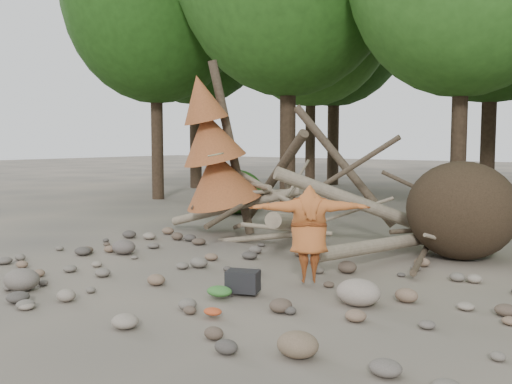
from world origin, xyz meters
The scene contains 13 objects.
ground centered at (0.00, 0.00, 0.00)m, with size 120.00×120.00×0.00m, color #514C44.
deadfall_pile centered at (2.02, 4.24, 0.95)m, with size 8.55×5.24×3.30m.
dead_conifer centered at (-3.12, 3.37, 2.11)m, with size 2.06×2.16×4.35m.
bush_left centered at (-5.50, 7.20, 0.72)m, with size 1.80×1.80×1.44m, color #214F15.
bush_mid centered at (0.80, 7.80, 0.56)m, with size 1.40×1.40×1.12m, color #2C641D.
frisbee_thrower centered at (1.27, 0.64, 0.88)m, with size 2.80×1.58×2.11m.
backpack centered at (0.74, -0.42, 0.16)m, with size 0.49×0.33×0.33m, color black.
cloth_green centered at (0.60, -0.82, 0.08)m, with size 0.41×0.34×0.15m, color #346D2B.
cloth_orange centered at (1.12, -1.58, 0.05)m, with size 0.26×0.22×0.10m, color #B1411E.
boulder_front_left centered at (-2.27, -2.30, 0.18)m, with size 0.59×0.53×0.35m, color #6B6259.
boulder_front_right centered at (2.77, -2.05, 0.14)m, with size 0.48×0.43×0.29m, color brown.
boulder_mid_right centered at (2.42, 0.14, 0.19)m, with size 0.65×0.58×0.39m, color gray.
boulder_mid_left centered at (-3.23, 0.60, 0.15)m, with size 0.51×0.46×0.31m, color #5E554F.
Camera 1 is at (6.04, -7.22, 2.39)m, focal length 40.00 mm.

